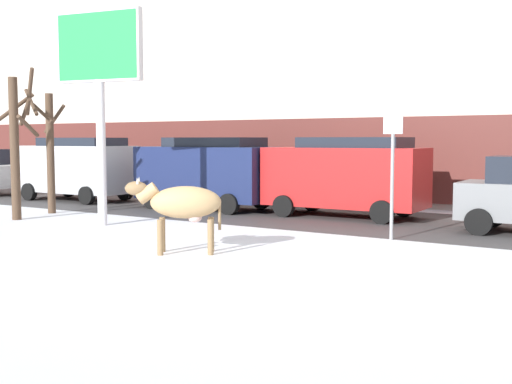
% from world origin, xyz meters
% --- Properties ---
extents(ground_plane, '(120.00, 120.00, 0.00)m').
position_xyz_m(ground_plane, '(0.00, 0.00, 0.00)').
color(ground_plane, white).
extents(road_strip, '(60.00, 5.60, 0.01)m').
position_xyz_m(road_strip, '(0.00, 7.98, 0.00)').
color(road_strip, '#423F3F').
rests_on(road_strip, ground).
extents(building_facade, '(44.00, 6.10, 13.00)m').
position_xyz_m(building_facade, '(0.00, 14.77, 6.48)').
color(building_facade, beige).
rests_on(building_facade, ground).
extents(cow_tan, '(1.79, 1.42, 1.54)m').
position_xyz_m(cow_tan, '(-0.79, 1.27, 0.99)').
color(cow_tan, tan).
rests_on(cow_tan, ground).
extents(billboard, '(2.52, 0.64, 5.56)m').
position_xyz_m(billboard, '(-5.20, 3.35, 4.31)').
color(billboard, silver).
rests_on(billboard, ground).
extents(car_silver_van, '(4.64, 2.21, 2.32)m').
position_xyz_m(car_silver_van, '(-11.06, 7.74, 1.24)').
color(car_silver_van, '#B7BABF').
rests_on(car_silver_van, ground).
extents(car_navy_van, '(4.64, 2.21, 2.32)m').
position_xyz_m(car_navy_van, '(-5.22, 7.99, 1.24)').
color(car_navy_van, '#19234C').
rests_on(car_navy_van, ground).
extents(car_red_van, '(4.64, 2.21, 2.32)m').
position_xyz_m(car_red_van, '(-0.57, 8.47, 1.24)').
color(car_red_van, red).
rests_on(car_red_van, ground).
extents(pedestrian_by_cars, '(0.36, 0.24, 1.73)m').
position_xyz_m(pedestrian_by_cars, '(0.09, 10.98, 0.88)').
color(pedestrian_by_cars, '#282833').
rests_on(pedestrian_by_cars, ground).
extents(bare_tree_left_lot, '(1.52, 1.16, 4.23)m').
position_xyz_m(bare_tree_left_lot, '(-8.10, 2.95, 2.22)').
color(bare_tree_left_lot, '#4C3828').
rests_on(bare_tree_left_lot, ground).
extents(bare_tree_right_lot, '(1.19, 1.24, 3.79)m').
position_xyz_m(bare_tree_right_lot, '(-8.57, 4.45, 2.02)').
color(bare_tree_right_lot, '#4C3828').
rests_on(bare_tree_right_lot, ground).
extents(street_sign, '(0.44, 0.08, 2.82)m').
position_xyz_m(street_sign, '(2.09, 5.13, 1.67)').
color(street_sign, gray).
rests_on(street_sign, ground).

